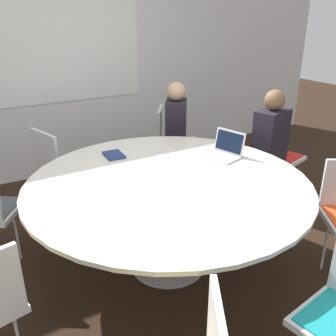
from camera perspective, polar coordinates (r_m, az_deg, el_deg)
The scene contains 10 objects.
ground_plane at distance 3.17m, azimuth 0.00°, elevation -14.43°, with size 16.00×16.00×0.00m, color black.
wall_back at distance 4.72m, azimuth -15.13°, elevation 15.32°, with size 8.00×0.07×2.70m.
conference_table at distance 2.81m, azimuth 0.00°, elevation -3.68°, with size 2.10×2.10×0.76m.
chair_0 at distance 4.20m, azimuth 15.89°, elevation 2.63°, with size 0.54×0.52×0.87m.
chair_1 at distance 4.45m, azimuth 0.47°, elevation 4.70°, with size 0.59×0.60×0.87m.
chair_2 at distance 3.86m, azimuth -16.29°, elevation 0.77°, with size 0.53×0.54×0.87m.
person_0 at distance 3.90m, azimuth 15.52°, elevation 4.11°, with size 0.41×0.32×1.22m.
person_1 at distance 4.16m, azimuth 1.45°, elevation 6.15°, with size 0.38×0.42×1.22m.
laptop at distance 3.25m, azimuth 8.65°, elevation 2.69°, with size 0.32×0.35×0.21m.
spiral_notebook at distance 3.26m, azimuth -8.24°, elevation 1.97°, with size 0.16×0.22×0.02m.
Camera 1 is at (-1.27, -2.17, 1.93)m, focal length 40.00 mm.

